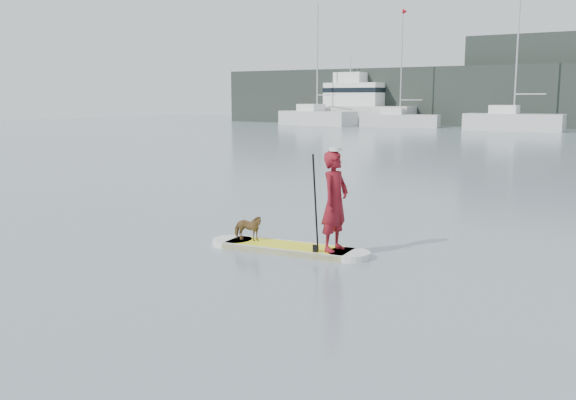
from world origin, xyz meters
The scene contains 11 objects.
ground centered at (0.00, 0.00, 0.00)m, with size 140.00×140.00×0.00m, color slate.
paddleboard centered at (-3.62, -3.56, 0.06)m, with size 3.29×1.05×0.12m.
paddler centered at (-2.66, -3.47, 1.04)m, with size 0.67×0.44×1.85m, color maroon.
white_cap centered at (-2.66, -3.47, 2.00)m, with size 0.22×0.22×0.07m, color silver.
dog centered at (-4.50, -3.65, 0.38)m, with size 0.28×0.61×0.52m, color brown.
paddle centered at (-2.89, -3.79, 0.80)m, with size 0.10×0.30×2.00m.
sailboat_a centered at (-30.62, 45.69, 0.87)m, with size 8.97×4.25×12.51m.
sailboat_b centered at (-21.49, 46.12, 0.79)m, with size 7.89×3.53×11.31m.
sailboat_c centered at (-10.34, 44.73, 0.88)m, with size 8.38×3.02×11.92m.
motor_yacht_b centered at (-27.18, 48.98, 2.06)m, with size 11.09×3.78×7.32m.
shore_building_west centered at (-10.00, 54.00, 4.50)m, with size 14.00×4.00×9.00m, color black.
Camera 1 is at (2.73, -13.81, 2.94)m, focal length 40.00 mm.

